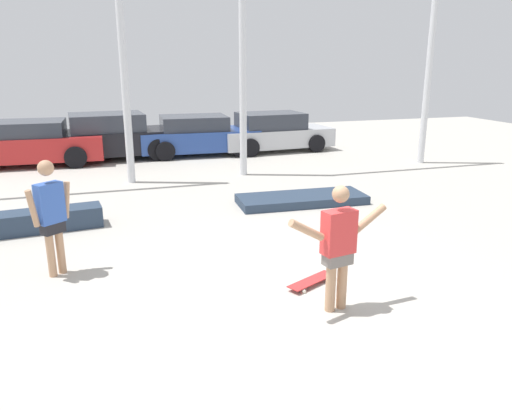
# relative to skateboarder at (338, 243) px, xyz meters

# --- Properties ---
(ground_plane) EXTENTS (36.00, 36.00, 0.00)m
(ground_plane) POSITION_rel_skateboarder_xyz_m (-0.52, 0.77, -0.92)
(ground_plane) COLOR #B2ADA3
(skateboarder) EXTENTS (1.47, 0.38, 1.66)m
(skateboarder) POSITION_rel_skateboarder_xyz_m (0.00, 0.00, 0.00)
(skateboarder) COLOR tan
(skateboarder) RESTS_ON ground_plane
(skateboard) EXTENTS (0.84, 0.56, 0.08)m
(skateboard) POSITION_rel_skateboarder_xyz_m (-0.01, 0.76, -0.85)
(skateboard) COLOR red
(skateboard) RESTS_ON ground_plane
(grind_box) EXTENTS (2.68, 0.84, 0.40)m
(grind_box) POSITION_rel_skateboarder_xyz_m (-4.18, 4.48, -0.72)
(grind_box) COLOR #28384C
(grind_box) RESTS_ON ground_plane
(manual_pad) EXTENTS (2.94, 1.18, 0.19)m
(manual_pad) POSITION_rel_skateboarder_xyz_m (1.49, 4.79, -0.82)
(manual_pad) COLOR #28384C
(manual_pad) RESTS_ON ground_plane
(canopy_support_right) EXTENTS (6.04, 0.20, 6.35)m
(canopy_support_right) POSITION_rel_skateboarder_xyz_m (3.95, 8.02, 2.96)
(canopy_support_right) COLOR silver
(canopy_support_right) RESTS_ON ground_plane
(parked_car_red) EXTENTS (4.27, 2.10, 1.35)m
(parked_car_red) POSITION_rel_skateboarder_xyz_m (-4.85, 11.32, -0.25)
(parked_car_red) COLOR red
(parked_car_red) RESTS_ON ground_plane
(parked_car_black) EXTENTS (4.28, 2.26, 1.48)m
(parked_car_black) POSITION_rel_skateboarder_xyz_m (-2.42, 11.64, -0.20)
(parked_car_black) COLOR black
(parked_car_black) RESTS_ON ground_plane
(parked_car_blue) EXTENTS (4.04, 2.06, 1.32)m
(parked_car_blue) POSITION_rel_skateboarder_xyz_m (0.41, 11.57, -0.28)
(parked_car_blue) COLOR #284793
(parked_car_blue) RESTS_ON ground_plane
(parked_car_silver) EXTENTS (4.11, 2.08, 1.35)m
(parked_car_silver) POSITION_rel_skateboarder_xyz_m (3.13, 11.50, -0.27)
(parked_car_silver) COLOR #B7BABF
(parked_car_silver) RESTS_ON ground_plane
(bystander) EXTENTS (0.62, 0.51, 1.76)m
(bystander) POSITION_rel_skateboarder_xyz_m (-3.54, 2.25, 0.07)
(bystander) COLOR tan
(bystander) RESTS_ON ground_plane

